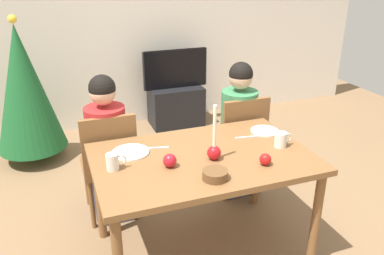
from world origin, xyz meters
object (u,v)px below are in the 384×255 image
plate_left (131,152)px  candle_centerpiece (214,149)px  apple_by_left_plate (265,159)px  dining_table (203,167)px  chair_left (109,160)px  mug_left (113,162)px  mug_right (281,139)px  bowl_walnuts (215,175)px  person_right_child (238,132)px  tv (175,69)px  person_left_child (108,152)px  christmas_tree (24,89)px  tv_stand (176,106)px  plate_right (265,131)px  chair_right (239,139)px  apple_near_candle (170,161)px

plate_left → candle_centerpiece: bearing=-29.0°
candle_centerpiece → apple_by_left_plate: candle_centerpiece is taller
dining_table → apple_by_left_plate: size_ratio=18.86×
chair_left → mug_left: bearing=-94.7°
mug_right → bowl_walnuts: mug_right is taller
person_right_child → tv: (-0.02, 1.66, 0.14)m
mug_left → mug_right: (1.12, -0.07, -0.00)m
person_left_child → dining_table: bearing=-50.9°
person_right_child → bowl_walnuts: (-0.62, -0.93, 0.21)m
christmas_tree → mug_left: christmas_tree is taller
chair_left → person_left_child: size_ratio=0.77×
tv_stand → mug_left: bearing=-116.3°
person_left_child → plate_left: size_ratio=4.80×
tv_stand → plate_right: bearing=-89.6°
plate_left → plate_right: 1.00m
mug_left → tv_stand: bearing=63.7°
plate_right → mug_right: size_ratio=1.60×
tv → christmas_tree: bearing=-166.5°
christmas_tree → apple_by_left_plate: size_ratio=19.68×
chair_right → christmas_tree: christmas_tree is taller
bowl_walnuts → tv: bearing=77.1°
mug_right → chair_left: bearing=148.4°
person_left_child → christmas_tree: 1.41m
chair_left → apple_by_left_plate: 1.22m
mug_right → apple_near_candle: 0.79m
tv_stand → plate_left: (-0.98, -2.10, 0.52)m
tv → mug_right: (-0.01, -2.35, 0.09)m
dining_table → apple_by_left_plate: (0.32, -0.24, 0.12)m
dining_table → mug_left: size_ratio=11.34×
mug_left → apple_near_candle: (0.33, -0.09, -0.01)m
plate_right → apple_by_left_plate: size_ratio=2.77×
dining_table → person_left_child: (-0.52, 0.64, -0.10)m
tv_stand → person_left_child: bearing=-122.9°
person_right_child → plate_left: (-1.00, -0.44, 0.19)m
chair_right → tv: bearing=90.7°
chair_left → plate_left: bearing=-77.1°
dining_table → candle_centerpiece: bearing=-50.9°
chair_right → person_right_child: person_right_child is taller
tv_stand → tv: size_ratio=0.81×
dining_table → tv_stand: (0.56, 2.30, -0.43)m
tv_stand → mug_left: mug_left is taller
dining_table → apple_near_candle: size_ratio=16.53×
candle_centerpiece → dining_table: bearing=129.1°
tv → dining_table: bearing=-103.6°
tv_stand → christmas_tree: christmas_tree is taller
person_left_child → apple_by_left_plate: bearing=-46.4°
person_right_child → mug_left: person_right_child is taller
chair_right → mug_left: chair_right is taller
chair_right → mug_left: (-1.15, -0.59, 0.29)m
chair_right → tv: (-0.02, 1.69, 0.20)m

